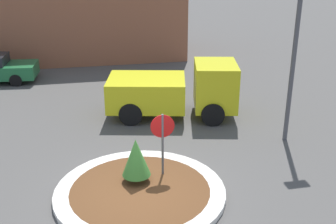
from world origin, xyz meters
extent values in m
plane|color=#514F4C|center=(0.00, 0.00, 0.00)|extent=(120.00, 120.00, 0.00)
cylinder|color=silver|center=(0.00, 0.00, 0.08)|extent=(4.87, 4.87, 0.17)
cylinder|color=brown|center=(0.00, 0.00, 0.09)|extent=(3.99, 3.99, 0.17)
cylinder|color=#4C4C51|center=(0.80, 0.74, 1.06)|extent=(0.07, 0.07, 2.11)
cylinder|color=#B71414|center=(0.80, 0.74, 1.74)|extent=(0.71, 0.03, 0.71)
cylinder|color=brown|center=(-0.03, 0.47, 0.28)|extent=(0.08, 0.08, 0.21)
cone|color=#3D7F33|center=(-0.03, 0.47, 0.95)|extent=(0.84, 0.84, 1.13)
cube|color=gold|center=(3.86, 5.34, 1.33)|extent=(2.09, 2.49, 1.82)
cube|color=gold|center=(1.12, 5.94, 1.02)|extent=(3.54, 2.91, 1.20)
cube|color=black|center=(4.43, 5.22, 1.64)|extent=(0.46, 1.91, 0.64)
cylinder|color=black|center=(3.93, 6.41, 0.46)|extent=(0.96, 0.44, 0.93)
cylinder|color=black|center=(3.48, 4.34, 0.46)|extent=(0.96, 0.44, 0.93)
cylinder|color=black|center=(0.79, 7.10, 0.46)|extent=(0.96, 0.44, 0.93)
cylinder|color=black|center=(0.34, 5.03, 0.46)|extent=(0.96, 0.44, 0.93)
cube|color=#93563D|center=(-2.59, 17.09, 2.87)|extent=(14.95, 6.00, 5.74)
cylinder|color=black|center=(-4.59, 12.77, 0.31)|extent=(0.63, 0.26, 0.62)
cylinder|color=black|center=(-4.75, 11.11, 0.31)|extent=(0.63, 0.26, 0.62)
cylinder|color=#4C4C51|center=(5.70, 2.57, 2.71)|extent=(0.16, 0.16, 5.42)
camera|label=1|loc=(-1.27, -10.26, 6.63)|focal=45.00mm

